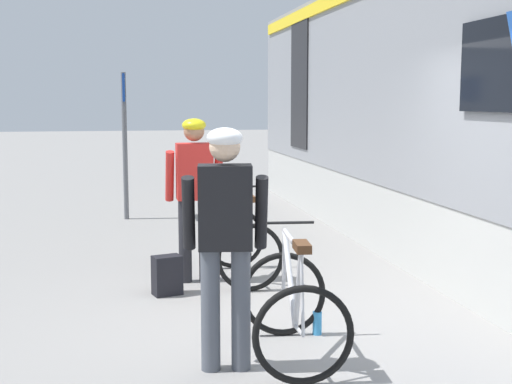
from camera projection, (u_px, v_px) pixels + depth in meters
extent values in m
plane|color=gray|center=(319.00, 328.00, 5.96)|extent=(80.00, 80.00, 0.00)
cube|color=black|center=(494.00, 65.00, 5.86)|extent=(0.04, 1.10, 0.80)
cube|color=black|center=(299.00, 83.00, 12.25)|extent=(0.03, 1.10, 2.29)
cylinder|color=#232328|center=(185.00, 241.00, 7.42)|extent=(0.14, 0.14, 0.90)
cylinder|color=#232328|center=(205.00, 240.00, 7.46)|extent=(0.14, 0.14, 0.90)
cube|color=red|center=(194.00, 171.00, 7.34)|extent=(0.38, 0.24, 0.60)
cylinder|color=red|center=(170.00, 176.00, 7.33)|extent=(0.09, 0.26, 0.56)
cylinder|color=red|center=(218.00, 175.00, 7.44)|extent=(0.09, 0.26, 0.56)
sphere|color=#9E7051|center=(194.00, 131.00, 7.29)|extent=(0.22, 0.22, 0.22)
ellipsoid|color=yellow|center=(194.00, 125.00, 7.28)|extent=(0.26, 0.28, 0.14)
cylinder|color=#4C515B|center=(210.00, 310.00, 4.98)|extent=(0.14, 0.14, 0.90)
cylinder|color=#4C515B|center=(241.00, 309.00, 4.99)|extent=(0.14, 0.14, 0.90)
cube|color=black|center=(225.00, 207.00, 4.89)|extent=(0.41, 0.29, 0.60)
cylinder|color=black|center=(189.00, 213.00, 4.92)|extent=(0.12, 0.27, 0.56)
cylinder|color=black|center=(261.00, 213.00, 4.95)|extent=(0.12, 0.27, 0.56)
sphere|color=beige|center=(225.00, 146.00, 4.83)|extent=(0.22, 0.22, 0.22)
ellipsoid|color=white|center=(225.00, 138.00, 4.82)|extent=(0.29, 0.31, 0.14)
torus|color=black|center=(235.00, 238.00, 8.05)|extent=(0.71, 0.05, 0.71)
torus|color=black|center=(250.00, 257.00, 7.06)|extent=(0.71, 0.05, 0.71)
cylinder|color=black|center=(240.00, 222.00, 7.67)|extent=(0.05, 0.64, 0.63)
cylinder|color=black|center=(241.00, 197.00, 7.52)|extent=(0.04, 0.85, 0.04)
cylinder|color=black|center=(246.00, 229.00, 7.26)|extent=(0.04, 0.27, 0.62)
cylinder|color=black|center=(247.00, 256.00, 7.24)|extent=(0.03, 0.36, 0.08)
cylinder|color=black|center=(249.00, 230.00, 7.08)|extent=(0.02, 0.14, 0.56)
cylinder|color=black|center=(235.00, 215.00, 7.99)|extent=(0.03, 0.08, 0.55)
cylinder|color=black|center=(235.00, 187.00, 7.92)|extent=(0.48, 0.03, 0.02)
cube|color=#4C2D19|center=(249.00, 198.00, 7.07)|extent=(0.10, 0.24, 0.06)
torus|color=black|center=(283.00, 294.00, 5.72)|extent=(0.71, 0.12, 0.71)
torus|color=black|center=(303.00, 335.00, 4.72)|extent=(0.71, 0.12, 0.71)
cylinder|color=silver|center=(290.00, 276.00, 5.34)|extent=(0.11, 0.65, 0.63)
cylinder|color=silver|center=(292.00, 241.00, 5.18)|extent=(0.13, 0.85, 0.04)
cylinder|color=silver|center=(298.00, 291.00, 4.92)|extent=(0.07, 0.28, 0.62)
cylinder|color=silver|center=(299.00, 331.00, 4.90)|extent=(0.06, 0.36, 0.08)
cylinder|color=silver|center=(302.00, 294.00, 4.74)|extent=(0.04, 0.15, 0.56)
cylinder|color=silver|center=(284.00, 262.00, 5.66)|extent=(0.04, 0.08, 0.55)
cylinder|color=black|center=(285.00, 223.00, 5.59)|extent=(0.48, 0.07, 0.02)
cube|color=#4C2D19|center=(302.00, 247.00, 4.73)|extent=(0.12, 0.25, 0.06)
cube|color=black|center=(167.00, 275.00, 6.96)|extent=(0.32, 0.25, 0.40)
cylinder|color=#338CCC|center=(317.00, 323.00, 5.78)|extent=(0.08, 0.08, 0.20)
cylinder|color=#595B60|center=(125.00, 147.00, 11.28)|extent=(0.08, 0.08, 2.40)
cube|color=#193F99|center=(123.00, 88.00, 11.15)|extent=(0.04, 0.70, 0.44)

